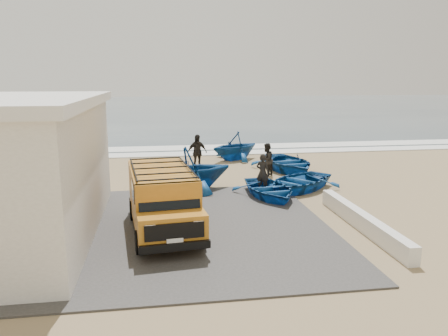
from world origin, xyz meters
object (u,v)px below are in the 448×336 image
van (163,198)px  boat_near_right (298,181)px  boat_far_left (235,146)px  fisherman_front (263,173)px  boat_mid_left (191,168)px  fisherman_back (197,152)px  fisherman_middle (267,160)px  boat_mid_right (287,163)px  parapet (362,221)px  boat_near_left (269,189)px

van → boat_near_right: size_ratio=1.31×
boat_far_left → fisherman_front: 7.50m
van → fisherman_front: size_ratio=3.03×
boat_mid_left → fisherman_back: bearing=-23.2°
van → fisherman_middle: size_ratio=3.02×
boat_mid_right → fisherman_front: bearing=-129.5°
parapet → boat_near_left: size_ratio=1.71×
boat_mid_left → boat_mid_right: boat_mid_left is taller
parapet → boat_mid_right: bearing=88.4°
parapet → fisherman_back: (-4.45, 10.02, 0.69)m
van → boat_near_left: 5.57m
boat_mid_right → fisherman_back: fisherman_back is taller
boat_mid_right → fisherman_middle: size_ratio=2.60×
boat_mid_left → fisherman_middle: 4.50m
boat_far_left → fisherman_front: size_ratio=1.94×
fisherman_front → van: bearing=84.1°
boat_near_right → van: bearing=-92.3°
boat_near_right → fisherman_front: size_ratio=2.32×
boat_near_left → boat_mid_left: boat_mid_left is taller
boat_mid_left → boat_far_left: boat_mid_left is taller
fisherman_front → fisherman_middle: bearing=-68.9°
boat_near_left → boat_far_left: boat_far_left is taller
fisherman_front → fisherman_middle: fisherman_middle is taller
boat_far_left → fisherman_middle: bearing=-19.6°
parapet → boat_mid_right: size_ratio=1.40×
boat_near_right → fisherman_front: bearing=-130.9°
fisherman_back → boat_mid_right: bearing=-29.1°
parapet → boat_far_left: bearing=98.6°
boat_near_left → fisherman_front: fisherman_front is taller
boat_near_left → boat_mid_left: bearing=141.9°
van → boat_far_left: size_ratio=1.56×
boat_near_left → boat_far_left: bearing=81.7°
fisherman_back → boat_far_left: bearing=28.1°
fisherman_front → parapet: bearing=150.0°
fisherman_back → boat_near_left: bearing=-86.2°
fisherman_middle → boat_far_left: bearing=-127.2°
boat_far_left → fisherman_back: 3.68m
fisherman_front → boat_near_left: bearing=130.0°
boat_near_left → fisherman_back: (-2.42, 5.85, 0.60)m
boat_mid_left → fisherman_middle: bearing=-75.5°
boat_far_left → fisherman_back: (-2.52, -2.68, 0.12)m
parapet → boat_near_left: 4.63m
boat_near_left → fisherman_front: 1.13m
parapet → boat_mid_left: 7.87m
fisherman_middle → fisherman_back: 3.81m
parapet → fisherman_back: fisherman_back is taller
van → boat_near_left: (4.36, 3.39, -0.75)m
boat_near_left → fisherman_front: bearing=83.9°
boat_mid_left → fisherman_middle: size_ratio=2.18×
boat_far_left → van: bearing=-49.8°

